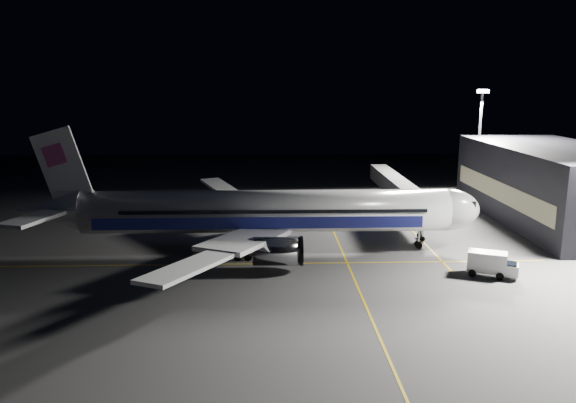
{
  "coord_description": "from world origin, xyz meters",
  "views": [
    {
      "loc": [
        0.31,
        -72.28,
        22.17
      ],
      "look_at": [
        2.94,
        2.7,
        6.0
      ],
      "focal_mm": 35.0,
      "sensor_mm": 36.0,
      "label": 1
    }
  ],
  "objects_px": {
    "floodlight_mast_north": "(480,134)",
    "baggage_tug": "(268,210)",
    "jet_bridge": "(400,189)",
    "safety_cone_c": "(226,239)",
    "safety_cone_a": "(294,239)",
    "airliner": "(258,212)",
    "service_truck": "(492,263)",
    "safety_cone_b": "(232,225)"
  },
  "relations": [
    {
      "from": "baggage_tug",
      "to": "floodlight_mast_north",
      "type": "bearing_deg",
      "value": 15.18
    },
    {
      "from": "jet_bridge",
      "to": "service_truck",
      "type": "relative_size",
      "value": 5.78
    },
    {
      "from": "airliner",
      "to": "safety_cone_c",
      "type": "distance_m",
      "value": 7.81
    },
    {
      "from": "floodlight_mast_north",
      "to": "safety_cone_c",
      "type": "relative_size",
      "value": 31.91
    },
    {
      "from": "airliner",
      "to": "floodlight_mast_north",
      "type": "distance_m",
      "value": 52.56
    },
    {
      "from": "safety_cone_a",
      "to": "jet_bridge",
      "type": "bearing_deg",
      "value": 37.74
    },
    {
      "from": "airliner",
      "to": "floodlight_mast_north",
      "type": "relative_size",
      "value": 2.97
    },
    {
      "from": "airliner",
      "to": "safety_cone_b",
      "type": "distance_m",
      "value": 13.67
    },
    {
      "from": "airliner",
      "to": "jet_bridge",
      "type": "distance_m",
      "value": 29.31
    },
    {
      "from": "airliner",
      "to": "jet_bridge",
      "type": "xyz_separation_m",
      "value": [
        23.08,
        18.06,
        -0.58
      ]
    },
    {
      "from": "jet_bridge",
      "to": "safety_cone_a",
      "type": "relative_size",
      "value": 51.26
    },
    {
      "from": "baggage_tug",
      "to": "safety_cone_c",
      "type": "height_order",
      "value": "baggage_tug"
    },
    {
      "from": "safety_cone_a",
      "to": "airliner",
      "type": "bearing_deg",
      "value": -140.88
    },
    {
      "from": "safety_cone_a",
      "to": "safety_cone_b",
      "type": "relative_size",
      "value": 1.19
    },
    {
      "from": "service_truck",
      "to": "safety_cone_a",
      "type": "height_order",
      "value": "service_truck"
    },
    {
      "from": "airliner",
      "to": "safety_cone_b",
      "type": "bearing_deg",
      "value": 109.71
    },
    {
      "from": "jet_bridge",
      "to": "floodlight_mast_north",
      "type": "height_order",
      "value": "floodlight_mast_north"
    },
    {
      "from": "airliner",
      "to": "safety_cone_c",
      "type": "relative_size",
      "value": 94.77
    },
    {
      "from": "jet_bridge",
      "to": "baggage_tug",
      "type": "bearing_deg",
      "value": 174.01
    },
    {
      "from": "baggage_tug",
      "to": "safety_cone_b",
      "type": "distance_m",
      "value": 10.04
    },
    {
      "from": "jet_bridge",
      "to": "safety_cone_c",
      "type": "xyz_separation_m",
      "value": [
        -27.72,
        -14.06,
        -4.26
      ]
    },
    {
      "from": "airliner",
      "to": "service_truck",
      "type": "distance_m",
      "value": 29.61
    },
    {
      "from": "service_truck",
      "to": "safety_cone_a",
      "type": "xyz_separation_m",
      "value": [
        -22.2,
        15.3,
        -1.19
      ]
    },
    {
      "from": "floodlight_mast_north",
      "to": "service_truck",
      "type": "relative_size",
      "value": 3.48
    },
    {
      "from": "airliner",
      "to": "safety_cone_c",
      "type": "bearing_deg",
      "value": 139.27
    },
    {
      "from": "safety_cone_c",
      "to": "safety_cone_b",
      "type": "bearing_deg",
      "value": 87.57
    },
    {
      "from": "floodlight_mast_north",
      "to": "safety_cone_b",
      "type": "distance_m",
      "value": 51.03
    },
    {
      "from": "safety_cone_b",
      "to": "safety_cone_a",
      "type": "bearing_deg",
      "value": -41.01
    },
    {
      "from": "floodlight_mast_north",
      "to": "baggage_tug",
      "type": "height_order",
      "value": "floodlight_mast_north"
    },
    {
      "from": "airliner",
      "to": "service_truck",
      "type": "bearing_deg",
      "value": -22.62
    },
    {
      "from": "baggage_tug",
      "to": "safety_cone_b",
      "type": "xyz_separation_m",
      "value": [
        -5.6,
        -8.32,
        -0.46
      ]
    },
    {
      "from": "service_truck",
      "to": "baggage_tug",
      "type": "bearing_deg",
      "value": 152.86
    },
    {
      "from": "floodlight_mast_north",
      "to": "service_truck",
      "type": "xyz_separation_m",
      "value": [
        -13.95,
        -43.29,
        -10.85
      ]
    },
    {
      "from": "safety_cone_a",
      "to": "safety_cone_b",
      "type": "xyz_separation_m",
      "value": [
        -9.23,
        8.02,
        -0.05
      ]
    },
    {
      "from": "service_truck",
      "to": "floodlight_mast_north",
      "type": "bearing_deg",
      "value": 95.76
    },
    {
      "from": "airliner",
      "to": "safety_cone_c",
      "type": "xyz_separation_m",
      "value": [
        -4.65,
        4.0,
        -4.84
      ]
    },
    {
      "from": "jet_bridge",
      "to": "safety_cone_a",
      "type": "distance_m",
      "value": 23.35
    },
    {
      "from": "baggage_tug",
      "to": "airliner",
      "type": "bearing_deg",
      "value": -94.76
    },
    {
      "from": "jet_bridge",
      "to": "floodlight_mast_north",
      "type": "xyz_separation_m",
      "value": [
        18.0,
        13.93,
        7.79
      ]
    },
    {
      "from": "floodlight_mast_north",
      "to": "safety_cone_b",
      "type": "relative_size",
      "value": 36.71
    },
    {
      "from": "baggage_tug",
      "to": "safety_cone_a",
      "type": "bearing_deg",
      "value": -78.61
    },
    {
      "from": "baggage_tug",
      "to": "safety_cone_c",
      "type": "distance_m",
      "value": 17.39
    }
  ]
}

